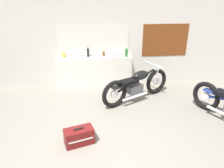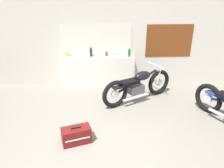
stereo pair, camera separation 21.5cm
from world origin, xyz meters
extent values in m
plane|color=gray|center=(0.00, 0.00, 0.00)|extent=(24.00, 24.00, 0.00)
cube|color=beige|center=(0.00, 3.17, 1.40)|extent=(10.00, 0.06, 2.80)
cube|color=silver|center=(-0.05, 3.13, 1.29)|extent=(1.84, 0.01, 0.76)
cube|color=beige|center=(-0.05, 3.13, 1.29)|extent=(1.90, 0.01, 0.82)
cube|color=brown|center=(1.93, 3.13, 1.24)|extent=(1.27, 0.01, 0.89)
cube|color=silver|center=(-0.05, 2.99, 0.43)|extent=(2.05, 0.28, 0.86)
cylinder|color=gold|center=(-0.85, 3.03, 0.92)|extent=(0.08, 0.08, 0.12)
cone|color=gold|center=(-0.85, 3.03, 1.00)|extent=(0.07, 0.07, 0.03)
cylinder|color=silver|center=(-0.85, 3.03, 1.02)|extent=(0.03, 0.03, 0.01)
cylinder|color=black|center=(-0.20, 3.01, 0.97)|extent=(0.06, 0.06, 0.21)
cone|color=black|center=(-0.20, 3.01, 1.11)|extent=(0.05, 0.05, 0.06)
cylinder|color=gold|center=(-0.20, 3.01, 1.15)|extent=(0.02, 0.02, 0.02)
cylinder|color=#5B3814|center=(0.21, 3.02, 0.92)|extent=(0.06, 0.06, 0.12)
cone|color=#5B3814|center=(0.21, 3.02, 1.00)|extent=(0.05, 0.05, 0.03)
cylinder|color=gold|center=(0.21, 3.02, 1.02)|extent=(0.02, 0.02, 0.01)
cylinder|color=#23662D|center=(0.82, 2.94, 0.96)|extent=(0.07, 0.07, 0.19)
cone|color=#23662D|center=(0.82, 2.94, 1.08)|extent=(0.06, 0.06, 0.05)
cylinder|color=silver|center=(0.82, 2.94, 1.12)|extent=(0.03, 0.03, 0.02)
torus|color=black|center=(1.54, 2.39, 0.33)|extent=(0.63, 0.41, 0.66)
cylinder|color=silver|center=(1.54, 2.39, 0.33)|extent=(0.19, 0.15, 0.18)
torus|color=black|center=(0.38, 1.76, 0.33)|extent=(0.63, 0.41, 0.66)
cylinder|color=silver|center=(0.38, 1.76, 0.33)|extent=(0.19, 0.15, 0.18)
cube|color=#4C4C51|center=(0.90, 2.05, 0.32)|extent=(0.43, 0.37, 0.20)
cylinder|color=black|center=(0.90, 2.05, 0.51)|extent=(1.09, 0.63, 0.41)
ellipsoid|color=black|center=(1.05, 2.13, 0.63)|extent=(0.51, 0.43, 0.22)
cube|color=black|center=(0.73, 1.95, 0.55)|extent=(0.51, 0.43, 0.08)
cube|color=black|center=(0.45, 1.80, 0.49)|extent=(0.30, 0.25, 0.04)
cylinder|color=silver|center=(1.45, 2.42, 0.57)|extent=(0.16, 0.11, 0.47)
cylinder|color=silver|center=(1.51, 2.31, 0.57)|extent=(0.16, 0.11, 0.47)
cylinder|color=silver|center=(1.43, 2.33, 0.81)|extent=(0.33, 0.58, 0.03)
sphere|color=silver|center=(1.48, 2.36, 0.71)|extent=(0.13, 0.13, 0.13)
cylinder|color=silver|center=(0.89, 1.88, 0.18)|extent=(0.67, 0.40, 0.06)
torus|color=black|center=(2.42, 1.47, 0.33)|extent=(0.41, 0.63, 0.66)
cylinder|color=silver|center=(2.42, 1.47, 0.33)|extent=(0.15, 0.19, 0.18)
cube|color=navy|center=(2.46, 1.39, 0.48)|extent=(0.27, 0.34, 0.04)
cube|color=maroon|center=(-0.39, 0.51, 0.15)|extent=(0.56, 0.40, 0.30)
cube|color=silver|center=(-0.35, 0.38, 0.15)|extent=(0.42, 0.14, 0.02)
cube|color=black|center=(-0.39, 0.51, 0.31)|extent=(0.18, 0.08, 0.02)
camera|label=1|loc=(-0.11, -2.70, 2.54)|focal=35.00mm
camera|label=2|loc=(0.10, -2.71, 2.54)|focal=35.00mm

